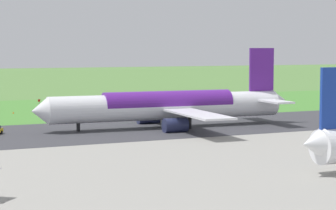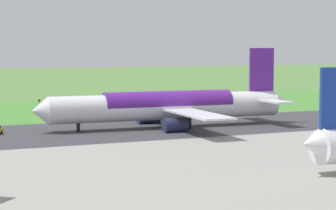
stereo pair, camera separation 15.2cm
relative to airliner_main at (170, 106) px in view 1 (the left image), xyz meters
name	(u,v)px [view 1 (the left image)]	position (x,y,z in m)	size (l,w,h in m)	color
ground_plane	(188,126)	(-4.09, -0.02, -4.35)	(800.00, 800.00, 0.00)	#547F3D
runway_asphalt	(188,126)	(-4.09, -0.02, -4.32)	(600.00, 32.27, 0.06)	#38383D
grass_verge_foreground	(120,109)	(-4.09, -40.21, -4.33)	(600.00, 80.00, 0.04)	#478534
airliner_main	(170,106)	(0.00, 0.00, 0.00)	(54.11, 44.23, 15.88)	white
no_stopping_sign	(39,104)	(16.08, -44.36, -2.61)	(0.60, 0.10, 2.96)	slate
traffic_cone_orange	(13,113)	(23.33, -40.12, -4.08)	(0.40, 0.40, 0.55)	orange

